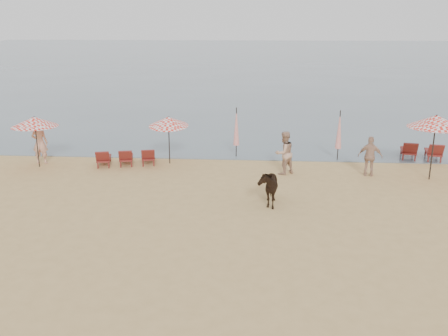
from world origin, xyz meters
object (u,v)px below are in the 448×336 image
object	(u,v)px
umbrella_open_left_a	(35,122)
beachgoer_left	(40,143)
umbrella_open_right	(436,121)
cow	(267,186)
lounger_cluster_left	(126,157)
beachgoer_right_a	(284,153)
umbrella_closed_left	(236,127)
umbrella_open_left_b	(168,121)
umbrella_closed_right	(339,130)
beachgoer_right_b	(370,156)
lounger_cluster_right	(421,151)

from	to	relation	value
umbrella_open_left_a	beachgoer_left	world-z (taller)	umbrella_open_left_a
umbrella_open_right	cow	size ratio (longest dim) A/B	1.68
lounger_cluster_left	beachgoer_right_a	xyz separation A→B (m)	(6.83, -0.77, 0.51)
umbrella_open_right	umbrella_closed_left	xyz separation A→B (m)	(-7.88, 2.86, -0.93)
beachgoer_left	lounger_cluster_left	bearing A→B (deg)	175.19
umbrella_open_left_a	beachgoer_left	bearing A→B (deg)	100.08
beachgoer_left	umbrella_open_left_a	bearing A→B (deg)	98.54
umbrella_closed_left	beachgoer_left	size ratio (longest dim) A/B	1.23
umbrella_open_left_b	umbrella_closed_right	bearing A→B (deg)	15.80
umbrella_open_left_b	umbrella_open_right	world-z (taller)	umbrella_open_right
umbrella_open_left_b	beachgoer_right_b	size ratio (longest dim) A/B	1.33
umbrella_closed_left	beachgoer_right_b	size ratio (longest dim) A/B	1.41
umbrella_open_left_b	umbrella_open_right	bearing A→B (deg)	-0.32
umbrella_open_left_a	beachgoer_right_a	size ratio (longest dim) A/B	1.24
umbrella_open_right	cow	xyz separation A→B (m)	(-6.51, -3.26, -1.70)
lounger_cluster_left	umbrella_closed_right	size ratio (longest dim) A/B	1.20
umbrella_open_left_a	cow	xyz separation A→B (m)	(9.82, -3.86, -1.33)
umbrella_open_left_b	umbrella_closed_right	xyz separation A→B (m)	(7.51, 1.05, -0.48)
umbrella_closed_left	beachgoer_left	bearing A→B (deg)	-168.71
umbrella_open_left_a	cow	distance (m)	10.64
umbrella_closed_left	lounger_cluster_left	bearing A→B (deg)	-159.75
lounger_cluster_left	cow	world-z (taller)	cow
umbrella_closed_right	beachgoer_left	distance (m)	13.28
cow	beachgoer_right_a	size ratio (longest dim) A/B	0.87
umbrella_open_left_a	beachgoer_right_a	distance (m)	10.60
beachgoer_left	beachgoer_right_a	distance (m)	10.70
umbrella_open_left_a	umbrella_closed_left	xyz separation A→B (m)	(8.45, 2.25, -0.56)
umbrella_open_left_b	umbrella_closed_right	distance (m)	7.60
umbrella_open_left_b	lounger_cluster_right	bearing A→B (deg)	14.87
umbrella_open_left_a	umbrella_open_right	bearing A→B (deg)	-4.81
umbrella_open_left_a	umbrella_closed_left	size ratio (longest dim) A/B	0.95
umbrella_open_left_a	beachgoer_right_b	world-z (taller)	umbrella_open_left_a
umbrella_closed_left	beachgoer_right_a	bearing A→B (deg)	-50.30
umbrella_closed_right	beachgoer_left	xyz separation A→B (m)	(-13.19, -1.45, -0.47)
lounger_cluster_left	beachgoer_left	distance (m)	3.88
umbrella_open_left_a	beachgoer_right_a	bearing A→B (deg)	-4.12
umbrella_open_right	beachgoer_right_b	size ratio (longest dim) A/B	1.59
lounger_cluster_left	umbrella_closed_left	world-z (taller)	umbrella_closed_left
umbrella_open_right	beachgoer_right_a	distance (m)	5.98
lounger_cluster_right	umbrella_open_left_a	distance (m)	17.10
lounger_cluster_left	beachgoer_right_b	xyz separation A→B (m)	(10.30, -0.80, 0.44)
lounger_cluster_right	beachgoer_right_a	bearing A→B (deg)	-146.49
umbrella_open_left_a	umbrella_closed_right	xyz separation A→B (m)	(13.07, 2.00, -0.58)
lounger_cluster_right	umbrella_closed_left	xyz separation A→B (m)	(-8.42, -0.08, 1.01)
cow	lounger_cluster_right	bearing A→B (deg)	40.31
umbrella_closed_right	beachgoer_right_a	bearing A→B (deg)	-138.23
lounger_cluster_left	umbrella_open_left_b	size ratio (longest dim) A/B	1.26
lounger_cluster_left	lounger_cluster_right	xyz separation A→B (m)	(13.16, 1.83, 0.05)
lounger_cluster_right	umbrella_closed_right	bearing A→B (deg)	-163.68
umbrella_open_left_b	umbrella_closed_left	xyz separation A→B (m)	(2.90, 1.31, -0.46)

